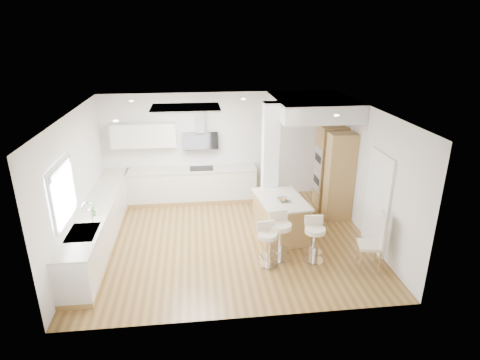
{
  "coord_description": "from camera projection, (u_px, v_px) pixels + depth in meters",
  "views": [
    {
      "loc": [
        -0.63,
        -7.62,
        4.33
      ],
      "look_at": [
        0.3,
        0.4,
        1.23
      ],
      "focal_mm": 30.0,
      "sensor_mm": 36.0,
      "label": 1
    }
  ],
  "objects": [
    {
      "name": "wall_right",
      "position": [
        368.0,
        174.0,
        8.51
      ],
      "size": [
        0.04,
        5.0,
        2.8
      ],
      "primitive_type": "cube",
      "color": "white",
      "rests_on": "ground"
    },
    {
      "name": "counter_back",
      "position": [
        186.0,
        176.0,
        10.4
      ],
      "size": [
        3.62,
        0.63,
        2.5
      ],
      "color": "#B0874B",
      "rests_on": "ground"
    },
    {
      "name": "oven_column",
      "position": [
        333.0,
        171.0,
        9.74
      ],
      "size": [
        0.63,
        1.21,
        2.1
      ],
      "color": "#B0874B",
      "rests_on": "ground"
    },
    {
      "name": "window_left",
      "position": [
        62.0,
        190.0,
        6.93
      ],
      "size": [
        0.06,
        1.28,
        1.07
      ],
      "color": "silver",
      "rests_on": "ground"
    },
    {
      "name": "peninsula",
      "position": [
        280.0,
        216.0,
        8.78
      ],
      "size": [
        1.11,
        1.53,
        0.94
      ],
      "rotation": [
        0.0,
        0.0,
        0.12
      ],
      "color": "#B0874B",
      "rests_on": "ground"
    },
    {
      "name": "ceiling",
      "position": [
        229.0,
        240.0,
        8.69
      ],
      "size": [
        6.0,
        5.0,
        0.02
      ],
      "primitive_type": "cube",
      "color": "silver",
      "rests_on": "ground"
    },
    {
      "name": "bar_stool_b",
      "position": [
        280.0,
        233.0,
        7.81
      ],
      "size": [
        0.5,
        0.5,
        0.99
      ],
      "rotation": [
        0.0,
        0.0,
        0.14
      ],
      "color": "silver",
      "rests_on": "ground"
    },
    {
      "name": "doorway_right",
      "position": [
        377.0,
        203.0,
        8.09
      ],
      "size": [
        0.05,
        1.0,
        2.1
      ],
      "color": "#463E37",
      "rests_on": "ground"
    },
    {
      "name": "bar_stool_c",
      "position": [
        314.0,
        237.0,
        7.76
      ],
      "size": [
        0.44,
        0.44,
        0.92
      ],
      "rotation": [
        0.0,
        0.0,
        -0.05
      ],
      "color": "silver",
      "rests_on": "ground"
    },
    {
      "name": "counter_left",
      "position": [
        100.0,
        223.0,
        8.45
      ],
      "size": [
        0.63,
        4.5,
        1.35
      ],
      "color": "#B0874B",
      "rests_on": "ground"
    },
    {
      "name": "soffit",
      "position": [
        312.0,
        106.0,
        9.28
      ],
      "size": [
        1.78,
        2.2,
        0.4
      ],
      "color": "silver",
      "rests_on": "ground"
    },
    {
      "name": "bar_stool_a",
      "position": [
        267.0,
        242.0,
        7.63
      ],
      "size": [
        0.43,
        0.43,
        0.88
      ],
      "rotation": [
        0.0,
        0.0,
        0.1
      ],
      "color": "silver",
      "rests_on": "ground"
    },
    {
      "name": "ground",
      "position": [
        229.0,
        240.0,
        8.69
      ],
      "size": [
        6.0,
        6.0,
        0.0
      ],
      "primitive_type": "plane",
      "color": "olive",
      "rests_on": "ground"
    },
    {
      "name": "wall_left",
      "position": [
        76.0,
        186.0,
        7.86
      ],
      "size": [
        0.04,
        5.0,
        2.8
      ],
      "primitive_type": "cube",
      "color": "white",
      "rests_on": "ground"
    },
    {
      "name": "wall_back",
      "position": [
        220.0,
        146.0,
        10.5
      ],
      "size": [
        6.0,
        0.04,
        2.8
      ],
      "primitive_type": "cube",
      "color": "white",
      "rests_on": "ground"
    },
    {
      "name": "skylight",
      "position": [
        186.0,
        108.0,
        8.17
      ],
      "size": [
        4.1,
        2.1,
        0.06
      ],
      "color": "white",
      "rests_on": "ground"
    },
    {
      "name": "dining_chair",
      "position": [
        376.0,
        239.0,
        7.54
      ],
      "size": [
        0.52,
        0.52,
        1.11
      ],
      "rotation": [
        0.0,
        0.0,
        -0.22
      ],
      "color": "beige",
      "rests_on": "ground"
    },
    {
      "name": "pillar",
      "position": [
        270.0,
        163.0,
        9.18
      ],
      "size": [
        0.35,
        0.35,
        2.8
      ],
      "color": "white",
      "rests_on": "ground"
    }
  ]
}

